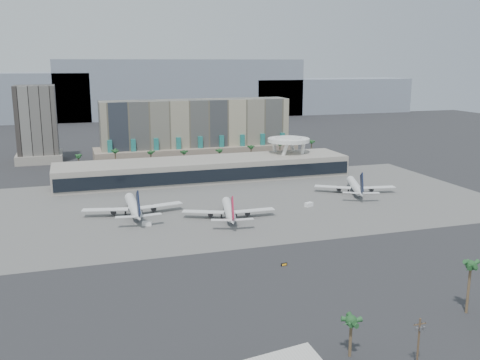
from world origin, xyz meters
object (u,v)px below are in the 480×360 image
object	(u,v)px
airliner_right	(355,186)
service_vehicle_b	(309,205)
taxiway_sign	(284,264)
service_vehicle_a	(147,224)
airliner_left	(133,206)
utility_pole	(419,339)
airliner_centre	(229,210)

from	to	relation	value
airliner_right	service_vehicle_b	world-z (taller)	airliner_right
airliner_right	taxiway_sign	world-z (taller)	airliner_right
service_vehicle_a	service_vehicle_b	world-z (taller)	service_vehicle_b
airliner_left	taxiway_sign	distance (m)	87.81
airliner_right	service_vehicle_a	bearing A→B (deg)	-147.51
airliner_right	utility_pole	bearing A→B (deg)	-94.25
utility_pole	taxiway_sign	xyz separation A→B (m)	(-5.37, 66.06, -6.63)
airliner_left	service_vehicle_b	bearing A→B (deg)	-7.43
service_vehicle_b	utility_pole	bearing A→B (deg)	-126.01
airliner_right	airliner_centre	bearing A→B (deg)	-142.16
airliner_left	airliner_right	world-z (taller)	airliner_left
utility_pole	airliner_centre	bearing A→B (deg)	93.27
airliner_centre	service_vehicle_b	size ratio (longest dim) A/B	10.87
service_vehicle_a	taxiway_sign	size ratio (longest dim) A/B	1.69
airliner_centre	airliner_right	world-z (taller)	airliner_right
airliner_right	service_vehicle_a	distance (m)	114.53
airliner_left	airliner_centre	xyz separation A→B (m)	(39.47, -17.83, -0.34)
airliner_centre	taxiway_sign	world-z (taller)	airliner_centre
service_vehicle_b	airliner_centre	bearing A→B (deg)	168.25
service_vehicle_b	airliner_right	bearing A→B (deg)	4.64
utility_pole	service_vehicle_a	size ratio (longest dim) A/B	3.11
airliner_left	service_vehicle_a	world-z (taller)	airliner_left
airliner_left	service_vehicle_a	distance (m)	18.51
taxiway_sign	utility_pole	bearing A→B (deg)	-92.54
utility_pole	airliner_centre	distance (m)	125.90
airliner_right	service_vehicle_b	distance (m)	38.10
utility_pole	airliner_right	xyz separation A→B (m)	(68.76, 149.42, -3.33)
airliner_right	service_vehicle_b	bearing A→B (deg)	-133.51
airliner_left	airliner_right	size ratio (longest dim) A/B	1.11
airliner_centre	service_vehicle_b	distance (m)	42.49
airliner_right	taxiway_sign	xyz separation A→B (m)	(-74.13, -83.36, -3.30)
service_vehicle_a	airliner_right	bearing A→B (deg)	30.52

